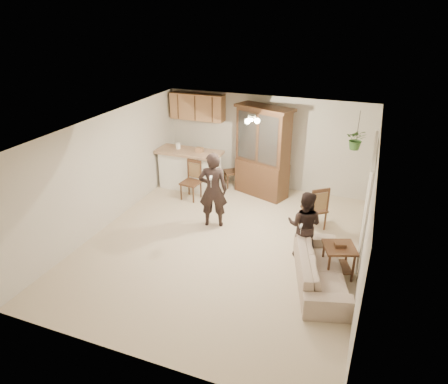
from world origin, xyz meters
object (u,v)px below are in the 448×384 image
(sofa, at_px, (321,266))
(side_table, at_px, (338,260))
(adult, at_px, (213,189))
(chair_bar, at_px, (191,189))
(china_hutch, at_px, (263,153))
(chair_hutch_left, at_px, (232,177))
(child, at_px, (304,227))
(chair_hutch_right, at_px, (314,216))

(sofa, xyz_separation_m, side_table, (0.25, 0.37, -0.05))
(adult, relative_size, chair_bar, 1.78)
(china_hutch, xyz_separation_m, chair_bar, (-1.62, -0.93, -0.88))
(adult, height_order, chair_bar, adult)
(chair_bar, height_order, chair_hutch_left, chair_bar)
(adult, bearing_deg, sofa, 136.68)
(child, xyz_separation_m, china_hutch, (-1.58, 2.55, 0.49))
(chair_bar, xyz_separation_m, chair_hutch_left, (0.72, 1.15, -0.02))
(adult, bearing_deg, side_table, 145.14)
(china_hutch, xyz_separation_m, chair_hutch_right, (1.59, -1.30, -0.87))
(adult, height_order, chair_hutch_right, adult)
(sofa, distance_m, chair_hutch_left, 4.58)
(chair_bar, height_order, chair_hutch_right, chair_hutch_right)
(chair_hutch_left, height_order, chair_hutch_right, chair_hutch_right)
(adult, bearing_deg, chair_hutch_right, -179.07)
(chair_bar, relative_size, chair_hutch_right, 0.98)
(chair_hutch_left, bearing_deg, chair_hutch_right, 23.62)
(chair_hutch_right, bearing_deg, adult, -20.24)
(sofa, height_order, chair_hutch_right, chair_hutch_right)
(side_table, relative_size, chair_bar, 0.70)
(child, xyz_separation_m, chair_hutch_right, (0.01, 1.25, -0.38))
(chair_hutch_left, bearing_deg, side_table, 10.59)
(side_table, distance_m, chair_hutch_right, 1.77)
(side_table, relative_size, chair_hutch_left, 0.75)
(adult, bearing_deg, chair_bar, -62.07)
(sofa, height_order, chair_bar, chair_bar)
(china_hutch, distance_m, chair_hutch_left, 1.29)
(chair_hutch_left, bearing_deg, adult, -26.28)
(chair_bar, xyz_separation_m, chair_hutch_right, (3.21, -0.37, 0.01))
(adult, bearing_deg, china_hutch, -122.66)
(chair_hutch_right, bearing_deg, chair_bar, -44.68)
(chair_hutch_left, distance_m, chair_hutch_right, 2.92)
(sofa, relative_size, chair_hutch_right, 1.81)
(sofa, xyz_separation_m, child, (-0.47, 0.74, 0.31))
(sofa, bearing_deg, chair_hutch_right, -2.84)
(side_table, xyz_separation_m, chair_hutch_left, (-3.20, 3.14, -0.05))
(chair_hutch_left, relative_size, chair_hutch_right, 0.92)
(child, bearing_deg, sofa, 125.01)
(adult, height_order, child, adult)
(side_table, bearing_deg, child, 152.72)
(child, relative_size, chair_hutch_left, 1.42)
(child, distance_m, chair_hutch_right, 1.30)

